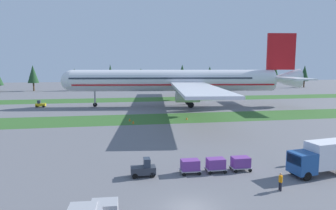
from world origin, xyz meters
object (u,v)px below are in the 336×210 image
taxiway_marker_2 (187,118)px  pushback_tractor (40,104)px  taxiway_marker_0 (130,120)px  airliner (182,80)px  cargo_dolly_lead (190,165)px  taxiway_marker_1 (133,122)px  baggage_tug (144,169)px  cargo_dolly_third (241,163)px  cargo_dolly_second (216,164)px  ground_crew_loader (280,181)px  catering_truck (321,157)px  ground_crew_marshaller (295,157)px

taxiway_marker_2 → pushback_tractor: bearing=143.9°
taxiway_marker_0 → airliner: bearing=52.4°
cargo_dolly_lead → taxiway_marker_1: cargo_dolly_lead is taller
baggage_tug → cargo_dolly_third: size_ratio=1.18×
baggage_tug → taxiway_marker_1: (0.69, 29.80, -0.52)m
cargo_dolly_second → taxiway_marker_1: cargo_dolly_second is taller
cargo_dolly_third → taxiway_marker_2: bearing=-2.5°
taxiway_marker_1 → baggage_tug: bearing=-91.3°
taxiway_marker_0 → taxiway_marker_1: bearing=-78.7°
baggage_tug → taxiway_marker_2: size_ratio=5.15×
ground_crew_loader → taxiway_marker_2: 38.25m
taxiway_marker_1 → taxiway_marker_2: (11.74, 2.54, -0.04)m
cargo_dolly_third → pushback_tractor: size_ratio=0.80×
catering_truck → pushback_tractor: catering_truck is taller
airliner → ground_crew_marshaller: (1.76, -52.92, -6.47)m
baggage_tug → taxiway_marker_2: bearing=-20.7°
catering_truck → pushback_tractor: (-42.33, 61.32, -1.14)m
cargo_dolly_third → taxiway_marker_0: cargo_dolly_third is taller
airliner → cargo_dolly_third: airliner is taller
cargo_dolly_lead → ground_crew_loader: (7.23, -5.88, 0.03)m
airliner → cargo_dolly_third: size_ratio=37.77×
cargo_dolly_lead → ground_crew_marshaller: size_ratio=1.27×
airliner → ground_crew_marshaller: airliner is taller
taxiway_marker_0 → taxiway_marker_1: 2.94m
pushback_tractor → taxiway_marker_0: (23.70, -25.93, -0.53)m
taxiway_marker_1 → catering_truck: bearing=-61.0°
cargo_dolly_lead → taxiway_marker_0: size_ratio=3.81×
baggage_tug → ground_crew_marshaller: size_ratio=1.50×
cargo_dolly_second → taxiway_marker_2: size_ratio=4.36×
ground_crew_marshaller → taxiway_marker_1: (-17.25, 29.15, -0.65)m
cargo_dolly_lead → cargo_dolly_third: 5.80m
cargo_dolly_second → cargo_dolly_third: bearing=-90.0°
ground_crew_loader → taxiway_marker_0: 40.46m
baggage_tug → cargo_dolly_second: (7.92, -0.04, 0.10)m
cargo_dolly_lead → cargo_dolly_second: bearing=-90.0°
taxiway_marker_0 → cargo_dolly_third: bearing=-71.9°
pushback_tractor → ground_crew_loader: size_ratio=1.58×
taxiway_marker_0 → taxiway_marker_1: taxiway_marker_1 is taller
cargo_dolly_second → taxiway_marker_1: 30.71m
taxiway_marker_1 → ground_crew_marshaller: bearing=-59.4°
cargo_dolly_second → taxiway_marker_0: size_ratio=3.81×
cargo_dolly_lead → taxiway_marker_2: (7.40, 32.36, -0.67)m
cargo_dolly_second → pushback_tractor: pushback_tractor is taller
baggage_tug → pushback_tractor: (-23.59, 58.61, 0.00)m
cargo_dolly_second → cargo_dolly_third: 2.90m
baggage_tug → cargo_dolly_third: bearing=-90.0°
taxiway_marker_2 → cargo_dolly_third: bearing=-92.8°
cargo_dolly_third → catering_truck: (7.92, -2.65, 1.03)m
ground_crew_marshaller → taxiway_marker_0: size_ratio=3.00×
taxiway_marker_0 → taxiway_marker_1: (0.58, -2.89, 0.00)m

